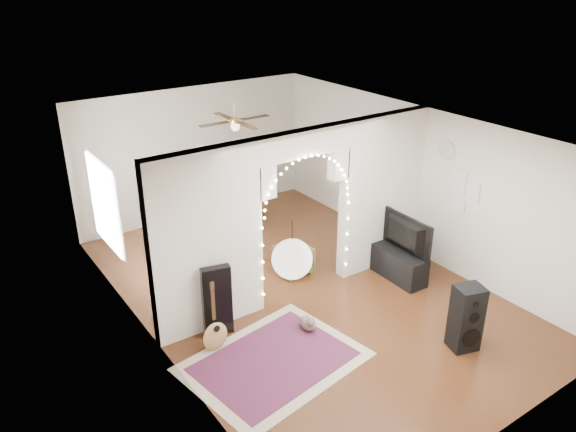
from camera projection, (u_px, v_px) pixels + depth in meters
floor at (302, 290)px, 9.18m from camera, size 7.50×7.50×0.00m
ceiling at (304, 129)px, 8.07m from camera, size 5.00×7.50×0.02m
wall_back at (194, 153)px, 11.43m from camera, size 5.00×0.02×2.70m
wall_front at (516, 336)px, 5.82m from camera, size 5.00×0.02×2.70m
wall_left at (148, 260)px, 7.33m from camera, size 0.02×7.50×2.70m
wall_right at (416, 182)px, 9.93m from camera, size 0.02×7.50×2.70m
divider_wall at (303, 210)px, 8.60m from camera, size 5.00×0.20×2.70m
fairy_lights at (308, 206)px, 8.45m from camera, size 1.64×0.04×1.60m
window at (104, 204)px, 8.62m from camera, size 0.04×1.20×1.40m
wall_clock at (447, 150)px, 9.16m from camera, size 0.03×0.31×0.31m
picture_frames at (462, 191)px, 9.11m from camera, size 0.02×0.50×0.70m
paper_lantern at (292, 259)px, 5.47m from camera, size 0.40×0.40×0.40m
ceiling_fan at (235, 121)px, 9.69m from camera, size 1.10×1.10×0.30m
area_rug at (274, 361)px, 7.53m from camera, size 2.50×2.03×0.02m
guitar_case at (217, 301)px, 7.90m from camera, size 0.43×0.23×1.08m
acoustic_guitar at (215, 326)px, 7.60m from camera, size 0.38×0.17×0.92m
tabby_cat at (308, 323)px, 8.14m from camera, size 0.27×0.45×0.30m
floor_speaker at (466, 318)px, 7.63m from camera, size 0.45×0.42×0.96m
media_console at (399, 265)px, 9.44m from camera, size 0.43×1.01×0.50m
tv at (402, 235)px, 9.21m from camera, size 0.17×1.08×0.62m
bookcase at (216, 209)px, 10.52m from camera, size 1.32×0.34×1.36m
dining_table at (207, 209)px, 10.50m from camera, size 1.23×0.84×0.76m
flower_vase at (206, 201)px, 10.43m from camera, size 0.19×0.19×0.19m
dining_chair_left at (186, 259)px, 9.69m from camera, size 0.52×0.53×0.43m
dining_chair_right at (294, 260)px, 9.60m from camera, size 0.54×0.55×0.50m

